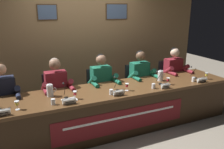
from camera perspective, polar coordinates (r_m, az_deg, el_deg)
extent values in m
plane|color=gray|center=(4.18, 0.00, -12.92)|extent=(12.00, 12.00, 0.00)
cube|color=#937047|center=(5.08, -6.87, 7.78)|extent=(5.66, 0.12, 2.60)
cube|color=#4C3319|center=(4.79, -15.69, 14.57)|extent=(0.39, 0.02, 0.31)
cube|color=slate|center=(4.78, -15.67, 14.57)|extent=(0.35, 0.01, 0.27)
cube|color=#4C3319|center=(5.23, 1.17, 15.24)|extent=(0.52, 0.02, 0.34)
cube|color=slate|center=(5.22, 1.23, 15.24)|extent=(0.48, 0.01, 0.30)
cube|color=brown|center=(3.89, 0.00, -3.89)|extent=(4.46, 0.86, 0.05)
cube|color=#342112|center=(3.69, 2.68, -11.19)|extent=(4.40, 0.04, 0.67)
cube|color=#342112|center=(5.24, 22.32, -3.94)|extent=(0.08, 0.78, 0.67)
cube|color=maroon|center=(3.68, 2.90, -11.32)|extent=(2.24, 0.01, 0.37)
cube|color=white|center=(3.64, 2.96, -10.45)|extent=(1.90, 0.00, 0.04)
cylinder|color=black|center=(4.36, -24.09, -12.97)|extent=(0.44, 0.44, 0.02)
cylinder|color=black|center=(4.27, -24.43, -10.42)|extent=(0.05, 0.05, 0.41)
cube|color=#232328|center=(4.18, -24.78, -7.73)|extent=(0.44, 0.44, 0.03)
cube|color=#232328|center=(4.28, -25.17, -3.82)|extent=(0.40, 0.05, 0.44)
cylinder|color=black|center=(3.96, -25.85, -12.70)|extent=(0.10, 0.10, 0.46)
cylinder|color=black|center=(3.95, -22.90, -12.39)|extent=(0.10, 0.10, 0.46)
cylinder|color=black|center=(3.97, -23.43, -7.81)|extent=(0.13, 0.34, 0.13)
cube|color=#1E2338|center=(4.04, -25.29, -3.93)|extent=(0.36, 0.20, 0.48)
sphere|color=tan|center=(3.92, -25.95, 1.14)|extent=(0.19, 0.19, 0.19)
sphere|color=#331E0F|center=(3.93, -25.97, 1.40)|extent=(0.17, 0.17, 0.17)
cylinder|color=#1E2338|center=(3.94, -22.29, -3.77)|extent=(0.09, 0.30, 0.25)
cylinder|color=#1E2338|center=(3.79, -22.14, -4.79)|extent=(0.07, 0.24, 0.07)
cube|color=white|center=(3.24, -25.30, -8.60)|extent=(0.18, 0.03, 0.08)
cube|color=white|center=(3.27, -25.29, -8.37)|extent=(0.18, 0.03, 0.08)
cube|color=black|center=(3.23, -25.30, -8.62)|extent=(0.12, 0.01, 0.01)
cylinder|color=white|center=(3.37, -22.27, -7.99)|extent=(0.06, 0.06, 0.00)
cylinder|color=white|center=(3.35, -22.32, -7.53)|extent=(0.01, 0.01, 0.05)
cone|color=white|center=(3.33, -22.44, -6.58)|extent=(0.06, 0.06, 0.06)
cylinder|color=yellow|center=(3.33, -22.42, -6.68)|extent=(0.04, 0.04, 0.04)
cylinder|color=black|center=(4.41, -13.07, -11.55)|extent=(0.44, 0.44, 0.02)
cylinder|color=black|center=(4.32, -13.25, -9.01)|extent=(0.05, 0.05, 0.41)
cube|color=#232328|center=(4.23, -13.45, -6.33)|extent=(0.44, 0.44, 0.03)
cube|color=#232328|center=(4.33, -14.17, -2.51)|extent=(0.40, 0.05, 0.44)
cylinder|color=black|center=(3.99, -13.67, -11.19)|extent=(0.10, 0.10, 0.46)
cylinder|color=black|center=(4.02, -10.83, -10.76)|extent=(0.10, 0.10, 0.46)
cylinder|color=black|center=(4.01, -14.35, -6.69)|extent=(0.13, 0.34, 0.13)
cylinder|color=black|center=(4.04, -11.55, -6.30)|extent=(0.13, 0.34, 0.13)
cube|color=maroon|center=(4.10, -13.64, -2.54)|extent=(0.36, 0.20, 0.48)
sphere|color=#8E664C|center=(3.97, -13.94, 2.51)|extent=(0.19, 0.19, 0.19)
sphere|color=gray|center=(3.99, -14.00, 2.76)|extent=(0.17, 0.17, 0.17)
cylinder|color=maroon|center=(3.97, -16.36, -3.06)|extent=(0.09, 0.30, 0.25)
cylinder|color=maroon|center=(4.04, -10.46, -2.32)|extent=(0.09, 0.30, 0.25)
cylinder|color=maroon|center=(3.82, -15.98, -4.04)|extent=(0.07, 0.24, 0.07)
cylinder|color=maroon|center=(3.89, -9.87, -3.25)|extent=(0.07, 0.24, 0.07)
cube|color=white|center=(3.31, -10.41, -6.67)|extent=(0.19, 0.03, 0.08)
cube|color=white|center=(3.34, -10.55, -6.46)|extent=(0.19, 0.03, 0.08)
cube|color=black|center=(3.31, -10.39, -6.69)|extent=(0.13, 0.01, 0.01)
cylinder|color=white|center=(3.51, -9.07, -5.94)|extent=(0.06, 0.06, 0.00)
cylinder|color=white|center=(3.50, -9.09, -5.49)|extent=(0.01, 0.01, 0.05)
cone|color=white|center=(3.47, -9.13, -4.57)|extent=(0.06, 0.06, 0.06)
cylinder|color=#B21E2D|center=(3.48, -9.13, -4.67)|extent=(0.04, 0.04, 0.04)
cylinder|color=silver|center=(3.36, -14.33, -6.54)|extent=(0.06, 0.06, 0.08)
cylinder|color=silver|center=(3.36, -14.31, -6.81)|extent=(0.05, 0.05, 0.05)
cylinder|color=black|center=(3.54, -11.26, -5.71)|extent=(0.06, 0.06, 0.02)
cylinder|color=black|center=(3.56, -11.58, -3.87)|extent=(0.01, 0.13, 0.18)
sphere|color=#2D2D2D|center=(3.59, -11.89, -2.19)|extent=(0.03, 0.03, 0.03)
cylinder|color=black|center=(4.61, -2.76, -9.83)|extent=(0.44, 0.44, 0.02)
cylinder|color=black|center=(4.52, -2.80, -7.38)|extent=(0.05, 0.05, 0.41)
cube|color=#232328|center=(4.44, -2.84, -4.79)|extent=(0.44, 0.44, 0.03)
cube|color=#232328|center=(4.54, -3.80, -1.18)|extent=(0.40, 0.05, 0.44)
cylinder|color=black|center=(4.19, -2.30, -9.32)|extent=(0.10, 0.10, 0.46)
cylinder|color=black|center=(4.26, 0.22, -8.85)|extent=(0.10, 0.10, 0.46)
cylinder|color=black|center=(4.21, -3.12, -5.06)|extent=(0.13, 0.34, 0.13)
cylinder|color=black|center=(4.28, -0.61, -4.66)|extent=(0.13, 0.34, 0.13)
cube|color=#196047|center=(4.31, -2.75, -1.13)|extent=(0.36, 0.20, 0.48)
sphere|color=#8E664C|center=(4.19, -2.71, 3.68)|extent=(0.19, 0.19, 0.19)
sphere|color=black|center=(4.21, -2.79, 3.92)|extent=(0.17, 0.17, 0.17)
cylinder|color=#196047|center=(4.15, -4.94, -1.60)|extent=(0.09, 0.30, 0.25)
cylinder|color=#196047|center=(4.29, 0.35, -0.90)|extent=(0.09, 0.30, 0.25)
cylinder|color=#196047|center=(4.01, -4.17, -2.48)|extent=(0.07, 0.24, 0.07)
cylinder|color=#196047|center=(4.16, 1.27, -1.72)|extent=(0.07, 0.24, 0.07)
cube|color=white|center=(3.57, 1.83, -4.67)|extent=(0.18, 0.03, 0.08)
cube|color=white|center=(3.60, 1.59, -4.50)|extent=(0.18, 0.03, 0.08)
cube|color=black|center=(3.57, 1.85, -4.69)|extent=(0.13, 0.01, 0.01)
cylinder|color=white|center=(3.80, 3.68, -3.96)|extent=(0.06, 0.06, 0.00)
cylinder|color=white|center=(3.79, 3.69, -3.54)|extent=(0.01, 0.01, 0.05)
cone|color=white|center=(3.77, 3.70, -2.68)|extent=(0.06, 0.06, 0.06)
cylinder|color=#B21E2D|center=(3.78, 3.70, -2.77)|extent=(0.04, 0.04, 0.04)
cylinder|color=silver|center=(3.61, -0.19, -4.36)|extent=(0.06, 0.06, 0.08)
cylinder|color=silver|center=(3.62, -0.19, -4.61)|extent=(0.05, 0.05, 0.05)
cylinder|color=black|center=(3.78, 1.41, -3.96)|extent=(0.06, 0.06, 0.02)
cylinder|color=black|center=(3.80, 1.01, -2.24)|extent=(0.01, 0.13, 0.18)
sphere|color=#2D2D2D|center=(3.82, 0.61, -0.69)|extent=(0.03, 0.03, 0.03)
cylinder|color=black|center=(4.94, 6.33, -8.04)|extent=(0.44, 0.44, 0.02)
cylinder|color=black|center=(4.86, 6.41, -5.72)|extent=(0.05, 0.05, 0.41)
cube|color=#232328|center=(4.78, 6.49, -3.29)|extent=(0.44, 0.44, 0.03)
cube|color=#232328|center=(4.87, 5.39, 0.02)|extent=(0.40, 0.05, 0.44)
cylinder|color=black|center=(4.54, 7.57, -7.38)|extent=(0.10, 0.10, 0.46)
cylinder|color=black|center=(4.64, 9.69, -6.93)|extent=(0.10, 0.10, 0.46)
cylinder|color=black|center=(4.55, 6.71, -3.46)|extent=(0.13, 0.34, 0.13)
cylinder|color=black|center=(4.65, 8.83, -3.10)|extent=(0.13, 0.34, 0.13)
cube|color=#196047|center=(4.66, 6.80, 0.13)|extent=(0.36, 0.20, 0.48)
sphere|color=brown|center=(4.56, 7.08, 4.60)|extent=(0.19, 0.19, 0.19)
sphere|color=black|center=(4.57, 6.99, 4.82)|extent=(0.17, 0.17, 0.17)
cylinder|color=#196047|center=(4.47, 5.15, -0.26)|extent=(0.09, 0.30, 0.25)
cylinder|color=#196047|center=(4.69, 9.64, 0.35)|extent=(0.09, 0.30, 0.25)
cylinder|color=#196047|center=(4.35, 6.17, -1.02)|extent=(0.07, 0.24, 0.07)
cylinder|color=#196047|center=(4.57, 10.73, -0.37)|extent=(0.07, 0.24, 0.07)
cube|color=white|center=(3.98, 13.21, -2.86)|extent=(0.16, 0.03, 0.08)
cube|color=white|center=(4.01, 12.92, -2.72)|extent=(0.16, 0.03, 0.08)
cube|color=black|center=(3.98, 13.24, -2.87)|extent=(0.11, 0.01, 0.01)
cylinder|color=white|center=(4.21, 13.58, -2.38)|extent=(0.06, 0.06, 0.00)
cylinder|color=white|center=(4.20, 13.61, -2.00)|extent=(0.01, 0.01, 0.05)
cone|color=white|center=(4.18, 13.66, -1.22)|extent=(0.06, 0.06, 0.06)
cylinder|color=#B21E2D|center=(4.18, 13.66, -1.30)|extent=(0.04, 0.04, 0.04)
cylinder|color=silver|center=(3.95, 10.19, -2.82)|extent=(0.06, 0.06, 0.08)
cylinder|color=silver|center=(3.95, 10.18, -3.05)|extent=(0.05, 0.05, 0.05)
cylinder|color=black|center=(4.18, 11.86, -2.27)|extent=(0.06, 0.06, 0.02)
cylinder|color=black|center=(4.20, 11.43, -0.73)|extent=(0.01, 0.13, 0.18)
sphere|color=#2D2D2D|center=(4.23, 11.01, 0.67)|extent=(0.03, 0.03, 0.03)
cylinder|color=black|center=(5.39, 14.03, -6.35)|extent=(0.44, 0.44, 0.02)
cylinder|color=black|center=(5.31, 14.19, -4.20)|extent=(0.05, 0.05, 0.41)
cube|color=#232328|center=(5.24, 14.36, -1.96)|extent=(0.44, 0.44, 0.03)
cube|color=#232328|center=(5.32, 13.21, 1.05)|extent=(0.40, 0.05, 0.44)
cylinder|color=black|center=(5.00, 15.76, -5.59)|extent=(0.10, 0.10, 0.46)
cylinder|color=black|center=(5.12, 17.49, -5.19)|extent=(0.10, 0.10, 0.46)
cylinder|color=black|center=(5.01, 14.92, -2.05)|extent=(0.13, 0.34, 0.13)
cylinder|color=black|center=(5.14, 16.66, -1.74)|extent=(0.13, 0.34, 0.13)
cube|color=maroon|center=(5.13, 14.80, 1.19)|extent=(0.36, 0.20, 0.48)
sphere|color=beige|center=(5.04, 15.25, 5.25)|extent=(0.19, 0.19, 0.19)
sphere|color=black|center=(5.04, 15.15, 5.45)|extent=(0.17, 0.17, 0.17)
cylinder|color=maroon|center=(4.92, 13.63, 0.88)|extent=(0.09, 0.30, 0.25)
cylinder|color=maroon|center=(5.19, 17.31, 1.37)|extent=(0.09, 0.30, 0.25)
cylinder|color=maroon|center=(4.81, 14.77, 0.22)|extent=(0.07, 0.24, 0.07)
cylinder|color=maroon|center=(5.08, 18.48, 0.75)|extent=(0.07, 0.24, 0.07)
cube|color=white|center=(4.50, 21.44, -1.35)|extent=(0.20, 0.03, 0.08)
cube|color=white|center=(4.52, 21.14, -1.24)|extent=(0.20, 0.03, 0.08)
cube|color=black|center=(4.50, 21.47, -1.36)|extent=(0.14, 0.01, 0.01)
cylinder|color=white|center=(4.75, 22.19, -1.03)|extent=(0.06, 0.06, 0.00)
cylinder|color=white|center=(4.74, 22.23, -0.69)|extent=(0.01, 0.01, 0.05)
cone|color=white|center=(4.72, 22.30, 0.00)|extent=(0.06, 0.06, 0.06)
cylinder|color=yellow|center=(4.72, 22.29, -0.07)|extent=(0.04, 0.04, 0.04)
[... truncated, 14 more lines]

